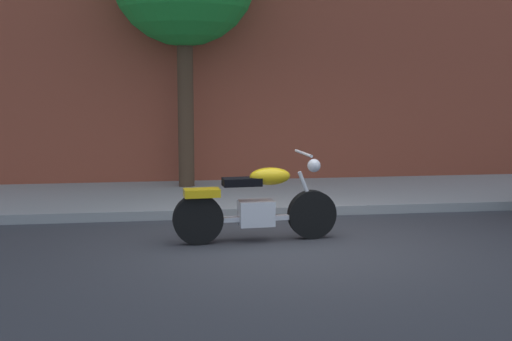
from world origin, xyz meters
TOP-DOWN VIEW (x-y plane):
  - ground_plane at (0.00, 0.00)m, footprint 60.00×60.00m
  - sidewalk at (0.00, 3.15)m, footprint 24.13×2.90m
  - motorcycle at (-0.44, 0.27)m, footprint 2.10×0.70m

SIDE VIEW (x-z plane):
  - ground_plane at x=0.00m, z-range 0.00..0.00m
  - sidewalk at x=0.00m, z-range 0.00..0.14m
  - motorcycle at x=-0.44m, z-range -0.11..1.01m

